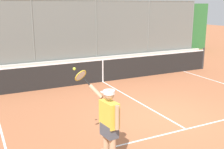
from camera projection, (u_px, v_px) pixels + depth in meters
The scene contains 5 objects.
ground_plane at pixel (165, 117), 8.02m from camera, with size 60.00×60.00×0.00m, color #A8603D.
court_line_markings at pixel (196, 135), 6.94m from camera, with size 8.61×9.39×0.01m.
fence_backdrop at pixel (63, 32), 16.02m from camera, with size 20.95×1.37×3.39m.
tennis_net at pixel (103, 70), 11.60m from camera, with size 11.07×0.09×1.07m.
tennis_player at pixel (108, 122), 5.51m from camera, with size 0.59×1.29×1.83m.
Camera 1 is at (4.69, 6.03, 3.11)m, focal length 45.18 mm.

